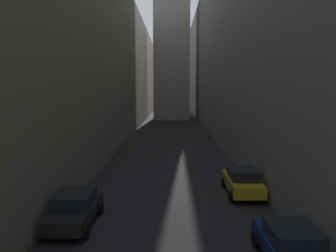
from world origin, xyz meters
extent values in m
plane|color=black|center=(0.00, 48.00, 0.00)|extent=(264.00, 264.00, 0.00)
cube|color=#756B5B|center=(-11.47, 50.00, 9.81)|extent=(11.94, 108.00, 19.61)
cube|color=slate|center=(12.08, 50.00, 12.14)|extent=(13.16, 108.00, 24.27)
cube|color=black|center=(-4.40, 19.81, 0.63)|extent=(1.82, 4.03, 0.64)
cube|color=black|center=(-4.40, 19.91, 1.24)|extent=(1.67, 2.05, 0.58)
cylinder|color=black|center=(-5.31, 21.18, 0.32)|extent=(0.22, 0.63, 0.63)
cylinder|color=black|center=(-3.49, 21.18, 0.32)|extent=(0.22, 0.63, 0.63)
cylinder|color=black|center=(-5.31, 18.44, 0.32)|extent=(0.22, 0.63, 0.63)
cylinder|color=black|center=(-3.49, 18.44, 0.32)|extent=(0.22, 0.63, 0.63)
cube|color=navy|center=(4.40, 16.37, 0.63)|extent=(1.76, 4.32, 0.61)
cube|color=black|center=(4.40, 16.36, 1.23)|extent=(1.62, 1.95, 0.58)
cylinder|color=black|center=(3.52, 17.84, 0.33)|extent=(0.22, 0.65, 0.65)
cylinder|color=black|center=(5.28, 17.84, 0.33)|extent=(0.22, 0.65, 0.65)
cube|color=#A59919|center=(4.40, 24.37, 0.68)|extent=(1.80, 4.10, 0.69)
cube|color=black|center=(4.40, 24.19, 1.31)|extent=(1.66, 2.00, 0.58)
cylinder|color=black|center=(3.50, 25.76, 0.33)|extent=(0.22, 0.66, 0.66)
cylinder|color=black|center=(5.30, 25.76, 0.33)|extent=(0.22, 0.66, 0.66)
cylinder|color=black|center=(3.50, 22.97, 0.33)|extent=(0.22, 0.66, 0.66)
cylinder|color=black|center=(5.30, 22.97, 0.33)|extent=(0.22, 0.66, 0.66)
camera|label=1|loc=(0.16, 5.67, 6.27)|focal=33.99mm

